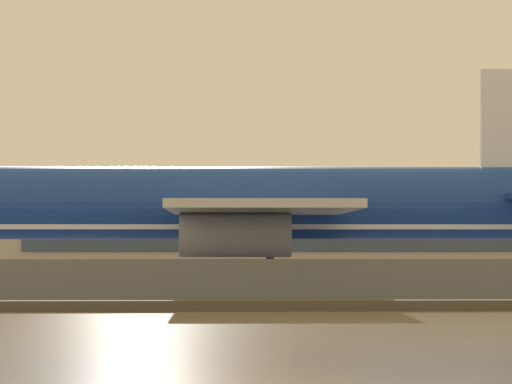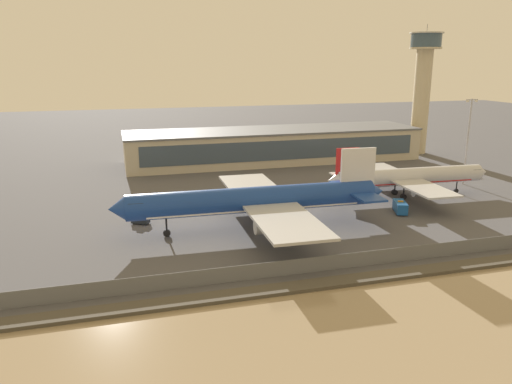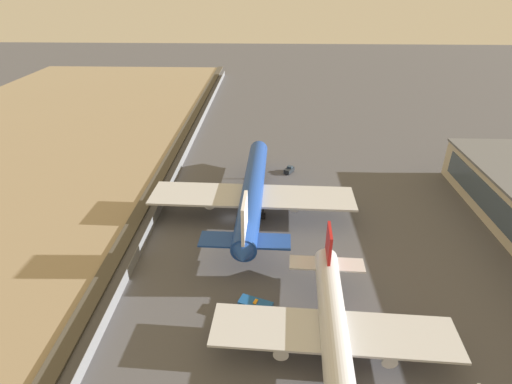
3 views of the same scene
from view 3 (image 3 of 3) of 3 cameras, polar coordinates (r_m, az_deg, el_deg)
name	(u,v)px [view 3 (image 3 of 3)]	position (r m, az deg, el deg)	size (l,w,h in m)	color
ground_plane	(231,219)	(87.15, -3.59, -3.80)	(500.00, 500.00, 0.00)	#4C4C51
shoreline_seawall	(138,216)	(91.22, -16.55, -3.27)	(320.00, 3.00, 0.50)	#474238
perimeter_fence	(158,213)	(89.45, -13.89, -2.88)	(280.00, 0.10, 2.31)	slate
cargo_jet_blue	(253,191)	(86.45, -0.48, 0.14)	(50.77, 43.63, 14.19)	#193D93
passenger_jet_silver	(334,337)	(57.17, 11.13, -19.66)	(39.34, 33.61, 11.72)	silver
baggage_tug	(289,170)	(107.00, 4.77, 3.16)	(3.57, 3.00, 1.80)	#1E2328
ops_van	(256,307)	(64.45, 0.05, -16.14)	(3.76, 5.60, 2.48)	#19519E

